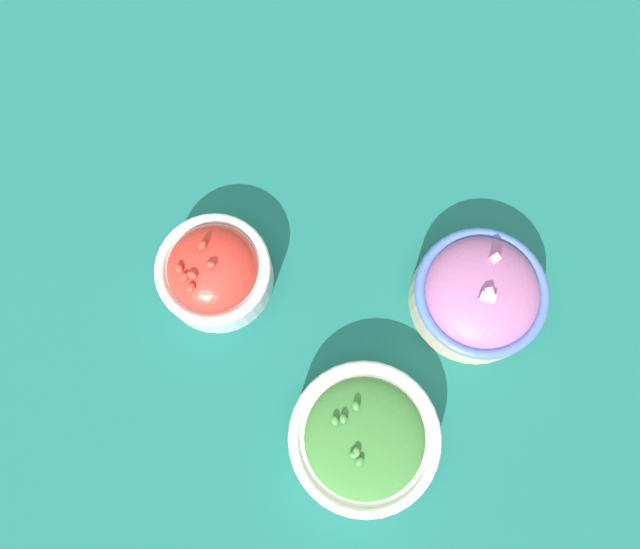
% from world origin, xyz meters
% --- Properties ---
extents(ground_plane, '(3.00, 3.00, 0.00)m').
position_xyz_m(ground_plane, '(0.00, 0.00, 0.00)').
color(ground_plane, '#196056').
extents(bowl_broccoli, '(0.16, 0.16, 0.07)m').
position_xyz_m(bowl_broccoli, '(0.16, -0.09, 0.03)').
color(bowl_broccoli, silver).
rests_on(bowl_broccoli, ground_plane).
extents(bowl_red_onion, '(0.15, 0.15, 0.08)m').
position_xyz_m(bowl_red_onion, '(0.14, 0.11, 0.04)').
color(bowl_red_onion, beige).
rests_on(bowl_red_onion, ground_plane).
extents(bowl_cherry_tomatoes, '(0.13, 0.13, 0.08)m').
position_xyz_m(bowl_cherry_tomatoes, '(-0.09, -0.08, 0.04)').
color(bowl_cherry_tomatoes, '#B2C1CC').
rests_on(bowl_cherry_tomatoes, ground_plane).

